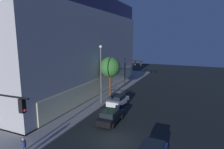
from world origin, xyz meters
TOP-DOWN VIEW (x-y plane):
  - ground_plane at (0.00, 0.00)m, footprint 120.00×120.00m
  - modern_building at (14.58, 21.17)m, footprint 35.37×25.62m
  - traffic_light_near_corner at (-7.68, 5.15)m, footprint 0.43×3.91m
  - traffic_light_far_corner at (20.46, 5.08)m, footprint 0.45×3.83m
  - street_lamp_sidewalk at (9.01, 6.09)m, footprint 0.44×0.44m
  - sidewalk_tree at (13.38, 6.59)m, footprint 3.43×3.43m
  - pedestrian_waiting at (-5.49, 5.78)m, footprint 0.36×0.36m
  - car_black at (3.60, 2.10)m, footprint 4.43×2.06m
  - car_white at (9.39, 3.54)m, footprint 4.10×2.30m

SIDE VIEW (x-z plane):
  - ground_plane at x=0.00m, z-range 0.00..0.00m
  - car_black at x=3.60m, z-range 0.01..1.56m
  - car_white at x=9.39m, z-range 0.01..1.64m
  - pedestrian_waiting at x=-5.49m, z-range 0.30..1.94m
  - traffic_light_far_corner at x=20.46m, z-range 1.35..7.12m
  - traffic_light_near_corner at x=-7.68m, z-range 1.17..7.60m
  - sidewalk_tree at x=13.38m, z-range 1.71..8.33m
  - street_lamp_sidewalk at x=9.01m, z-range 1.20..9.86m
  - modern_building at x=14.58m, z-range -0.08..17.34m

